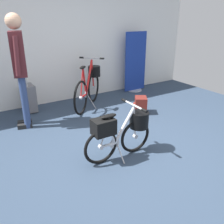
{
  "coord_description": "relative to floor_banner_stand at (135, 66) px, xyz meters",
  "views": [
    {
      "loc": [
        -1.68,
        -2.31,
        1.81
      ],
      "look_at": [
        -0.04,
        0.31,
        0.55
      ],
      "focal_mm": 38.77,
      "sensor_mm": 36.0,
      "label": 1
    }
  ],
  "objects": [
    {
      "name": "rolling_suitcase",
      "position": [
        -2.59,
        -0.03,
        -0.35
      ],
      "size": [
        0.18,
        0.36,
        0.83
      ],
      "color": "slate",
      "rests_on": "ground_plane"
    },
    {
      "name": "back_wall",
      "position": [
        -1.92,
        0.31,
        0.91
      ],
      "size": [
        7.05,
        0.1,
        3.07
      ],
      "primitive_type": "cube",
      "color": "white",
      "rests_on": "ground_plane"
    },
    {
      "name": "ground_plane",
      "position": [
        -1.92,
        -2.38,
        -0.63
      ],
      "size": [
        7.05,
        7.05,
        0.0
      ],
      "primitive_type": "plane",
      "color": "#2D3D51"
    },
    {
      "name": "display_bike_left",
      "position": [
        -1.44,
        -0.35,
        -0.18
      ],
      "size": [
        1.05,
        1.01,
        0.98
      ],
      "color": "black",
      "rests_on": "ground_plane"
    },
    {
      "name": "folding_bike_foreground",
      "position": [
        -1.99,
        -2.35,
        -0.23
      ],
      "size": [
        1.02,
        0.53,
        0.73
      ],
      "color": "black",
      "rests_on": "ground_plane"
    },
    {
      "name": "visitor_near_wall",
      "position": [
        -2.83,
        -0.69,
        0.44
      ],
      "size": [
        0.33,
        0.52,
        1.83
      ],
      "color": "navy",
      "rests_on": "ground_plane"
    },
    {
      "name": "backpack_on_floor",
      "position": [
        -0.81,
        -1.26,
        -0.47
      ],
      "size": [
        0.33,
        0.35,
        0.32
      ],
      "color": "maroon",
      "rests_on": "ground_plane"
    },
    {
      "name": "floor_banner_stand",
      "position": [
        0.0,
        0.0,
        0.0
      ],
      "size": [
        0.6,
        0.36,
        1.43
      ],
      "color": "#B7B7BC",
      "rests_on": "ground_plane"
    }
  ]
}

